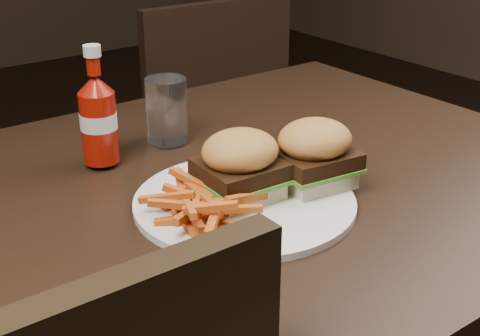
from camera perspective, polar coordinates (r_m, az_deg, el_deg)
dining_table at (r=0.92m, az=-4.35°, el=-3.38°), size 1.20×0.80×0.04m
chair_far at (r=1.85m, az=-4.82°, el=1.19°), size 0.43×0.43×0.04m
plate at (r=0.87m, az=0.39°, el=-2.90°), size 0.29×0.29×0.01m
sandwich_half_a at (r=0.87m, az=0.01°, el=-1.75°), size 0.10×0.09×0.02m
sandwich_half_b at (r=0.91m, az=6.26°, el=-0.67°), size 0.10×0.10×0.02m
fries_pile at (r=0.83m, az=-3.04°, el=-2.58°), size 0.14×0.14×0.05m
ketchup_bottle at (r=0.99m, az=-11.93°, el=3.41°), size 0.05×0.05×0.11m
tumbler at (r=1.06m, az=-6.28°, el=4.93°), size 0.07×0.07×0.10m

